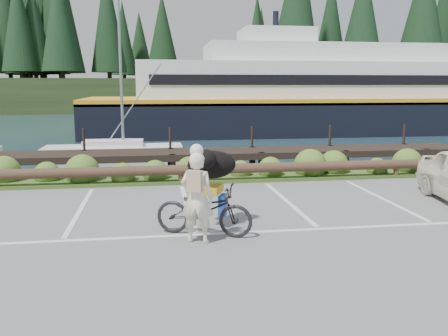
% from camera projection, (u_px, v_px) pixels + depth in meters
% --- Properties ---
extents(ground, '(72.00, 72.00, 0.00)m').
position_uv_depth(ground, '(194.00, 229.00, 9.95)').
color(ground, slate).
extents(harbor_backdrop, '(170.00, 160.00, 30.00)m').
position_uv_depth(harbor_backdrop, '(159.00, 102.00, 86.49)').
color(harbor_backdrop, '#1B3441').
rests_on(harbor_backdrop, ground).
extents(vegetation_strip, '(34.00, 1.60, 0.10)m').
position_uv_depth(vegetation_strip, '(180.00, 178.00, 15.11)').
color(vegetation_strip, '#3D5B21').
rests_on(vegetation_strip, ground).
extents(log_rail, '(32.00, 0.30, 0.60)m').
position_uv_depth(log_rail, '(181.00, 184.00, 14.44)').
color(log_rail, '#443021').
rests_on(log_rail, ground).
extents(bicycle, '(2.10, 1.38, 1.04)m').
position_uv_depth(bicycle, '(204.00, 210.00, 9.48)').
color(bicycle, black).
rests_on(bicycle, ground).
extents(cyclist, '(0.75, 0.63, 1.76)m').
position_uv_depth(cyclist, '(197.00, 198.00, 8.97)').
color(cyclist, white).
rests_on(cyclist, ground).
extents(dog, '(0.85, 1.14, 0.59)m').
position_uv_depth(dog, '(212.00, 165.00, 9.95)').
color(dog, black).
rests_on(dog, bicycle).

